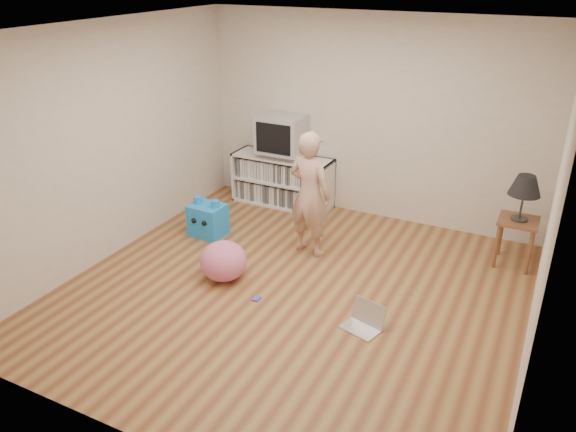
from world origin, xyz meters
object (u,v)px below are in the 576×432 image
at_px(side_table, 517,231).
at_px(plush_pink, 224,261).
at_px(crt_tv, 282,134).
at_px(person, 310,194).
at_px(dvd_deck, 282,154).
at_px(laptop, 364,321).
at_px(table_lamp, 525,186).
at_px(media_unit, 283,180).
at_px(plush_blue, 208,219).

height_order(side_table, plush_pink, side_table).
xyz_separation_m(crt_tv, person, (0.92, -1.12, -0.29)).
relative_size(dvd_deck, laptop, 1.10).
distance_m(crt_tv, table_lamp, 3.12).
distance_m(side_table, plush_pink, 3.24).
distance_m(side_table, person, 2.32).
bearing_deg(crt_tv, person, -50.61).
distance_m(dvd_deck, table_lamp, 3.13).
relative_size(crt_tv, table_lamp, 1.17).
bearing_deg(dvd_deck, plush_pink, -80.12).
height_order(crt_tv, side_table, crt_tv).
bearing_deg(media_unit, person, -51.08).
xyz_separation_m(dvd_deck, table_lamp, (3.10, -0.37, 0.21)).
height_order(side_table, table_lamp, table_lamp).
distance_m(crt_tv, plush_blue, 1.57).
relative_size(side_table, laptop, 1.34).
xyz_separation_m(crt_tv, laptop, (2.01, -2.25, -0.95)).
bearing_deg(plush_blue, dvd_deck, 75.77).
relative_size(media_unit, plush_blue, 2.87).
distance_m(media_unit, plush_pink, 2.15).
height_order(media_unit, person, person).
xyz_separation_m(person, plush_blue, (-1.31, -0.16, -0.52)).
distance_m(laptop, plush_pink, 1.66).
bearing_deg(dvd_deck, crt_tv, -90.00).
xyz_separation_m(crt_tv, plush_blue, (-0.39, -1.28, -0.81)).
bearing_deg(plush_blue, media_unit, 75.96).
height_order(media_unit, dvd_deck, dvd_deck).
bearing_deg(plush_blue, person, 9.41).
relative_size(person, plush_pink, 2.91).
distance_m(dvd_deck, side_table, 3.14).
relative_size(table_lamp, plush_pink, 1.02).
distance_m(laptop, plush_blue, 2.59).
xyz_separation_m(side_table, laptop, (-1.08, -1.89, -0.35)).
relative_size(media_unit, laptop, 3.41).
height_order(media_unit, laptop, media_unit).
xyz_separation_m(side_table, table_lamp, (-0.00, 0.00, 0.53)).
bearing_deg(side_table, media_unit, 172.90).
relative_size(dvd_deck, plush_blue, 0.92).
xyz_separation_m(dvd_deck, laptop, (2.01, -2.26, -0.67)).
bearing_deg(crt_tv, plush_pink, -80.11).
bearing_deg(plush_blue, table_lamp, 17.29).
relative_size(media_unit, dvd_deck, 3.11).
height_order(dvd_deck, table_lamp, table_lamp).
xyz_separation_m(table_lamp, laptop, (-1.08, -1.89, -0.88)).
distance_m(media_unit, table_lamp, 3.18).
distance_m(table_lamp, laptop, 2.34).
bearing_deg(plush_pink, table_lamp, 32.34).
xyz_separation_m(crt_tv, plush_pink, (0.37, -2.10, -0.81)).
height_order(dvd_deck, laptop, dvd_deck).
bearing_deg(person, media_unit, -40.33).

